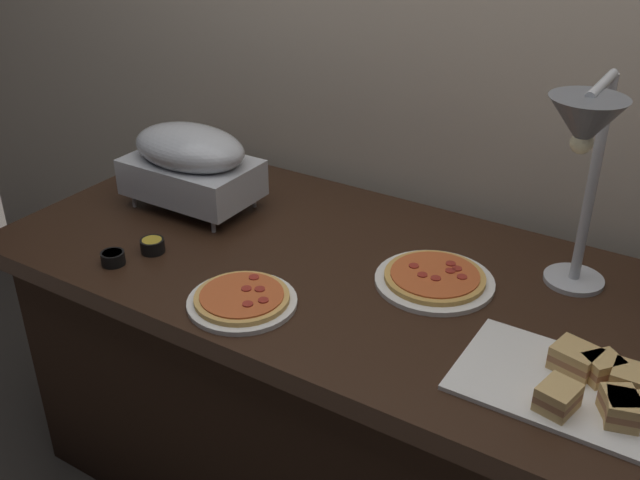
{
  "coord_description": "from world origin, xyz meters",
  "views": [
    {
      "loc": [
        0.72,
        -1.35,
        1.68
      ],
      "look_at": [
        -0.13,
        0.0,
        0.81
      ],
      "focal_mm": 41.09,
      "sensor_mm": 36.0,
      "label": 1
    }
  ],
  "objects_px": {
    "heat_lamp": "(585,144)",
    "pizza_plate_front": "(435,279)",
    "chafing_dish": "(191,162)",
    "sauce_cup_far": "(152,245)",
    "pizza_plate_center": "(242,300)",
    "sauce_cup_near": "(113,258)",
    "sandwich_platter": "(582,384)"
  },
  "relations": [
    {
      "from": "sandwich_platter",
      "to": "chafing_dish",
      "type": "bearing_deg",
      "value": 168.59
    },
    {
      "from": "heat_lamp",
      "to": "pizza_plate_front",
      "type": "height_order",
      "value": "heat_lamp"
    },
    {
      "from": "heat_lamp",
      "to": "pizza_plate_front",
      "type": "bearing_deg",
      "value": -174.01
    },
    {
      "from": "chafing_dish",
      "to": "sauce_cup_near",
      "type": "xyz_separation_m",
      "value": [
        0.04,
        -0.36,
        -0.12
      ]
    },
    {
      "from": "heat_lamp",
      "to": "sauce_cup_far",
      "type": "distance_m",
      "value": 1.06
    },
    {
      "from": "pizza_plate_front",
      "to": "sandwich_platter",
      "type": "bearing_deg",
      "value": -28.43
    },
    {
      "from": "chafing_dish",
      "to": "pizza_plate_center",
      "type": "distance_m",
      "value": 0.55
    },
    {
      "from": "sauce_cup_near",
      "to": "sauce_cup_far",
      "type": "distance_m",
      "value": 0.11
    },
    {
      "from": "pizza_plate_front",
      "to": "sauce_cup_near",
      "type": "bearing_deg",
      "value": -154.59
    },
    {
      "from": "heat_lamp",
      "to": "sauce_cup_far",
      "type": "bearing_deg",
      "value": -164.1
    },
    {
      "from": "heat_lamp",
      "to": "pizza_plate_center",
      "type": "height_order",
      "value": "heat_lamp"
    },
    {
      "from": "chafing_dish",
      "to": "sauce_cup_near",
      "type": "relative_size",
      "value": 6.15
    },
    {
      "from": "pizza_plate_center",
      "to": "sauce_cup_far",
      "type": "bearing_deg",
      "value": 168.07
    },
    {
      "from": "heat_lamp",
      "to": "pizza_plate_center",
      "type": "xyz_separation_m",
      "value": [
        -0.61,
        -0.34,
        -0.38
      ]
    },
    {
      "from": "pizza_plate_center",
      "to": "pizza_plate_front",
      "type": "bearing_deg",
      "value": 43.43
    },
    {
      "from": "chafing_dish",
      "to": "pizza_plate_front",
      "type": "relative_size",
      "value": 1.29
    },
    {
      "from": "pizza_plate_center",
      "to": "sandwich_platter",
      "type": "distance_m",
      "value": 0.73
    },
    {
      "from": "sauce_cup_near",
      "to": "sauce_cup_far",
      "type": "xyz_separation_m",
      "value": [
        0.04,
        0.1,
        0.0
      ]
    },
    {
      "from": "pizza_plate_center",
      "to": "heat_lamp",
      "type": "bearing_deg",
      "value": 29.39
    },
    {
      "from": "heat_lamp",
      "to": "sauce_cup_near",
      "type": "bearing_deg",
      "value": -159.62
    },
    {
      "from": "sandwich_platter",
      "to": "sauce_cup_near",
      "type": "bearing_deg",
      "value": -173.67
    },
    {
      "from": "heat_lamp",
      "to": "sauce_cup_near",
      "type": "height_order",
      "value": "heat_lamp"
    },
    {
      "from": "chafing_dish",
      "to": "sauce_cup_far",
      "type": "relative_size",
      "value": 5.93
    },
    {
      "from": "pizza_plate_center",
      "to": "sauce_cup_near",
      "type": "bearing_deg",
      "value": -176.23
    },
    {
      "from": "heat_lamp",
      "to": "sauce_cup_near",
      "type": "distance_m",
      "value": 1.12
    },
    {
      "from": "pizza_plate_front",
      "to": "sauce_cup_near",
      "type": "distance_m",
      "value": 0.79
    },
    {
      "from": "heat_lamp",
      "to": "pizza_plate_center",
      "type": "relative_size",
      "value": 2.05
    },
    {
      "from": "chafing_dish",
      "to": "sandwich_platter",
      "type": "distance_m",
      "value": 1.18
    },
    {
      "from": "heat_lamp",
      "to": "sandwich_platter",
      "type": "distance_m",
      "value": 0.46
    },
    {
      "from": "pizza_plate_front",
      "to": "sauce_cup_near",
      "type": "xyz_separation_m",
      "value": [
        -0.71,
        -0.34,
        0.01
      ]
    },
    {
      "from": "sandwich_platter",
      "to": "sauce_cup_far",
      "type": "height_order",
      "value": "sandwich_platter"
    },
    {
      "from": "chafing_dish",
      "to": "sauce_cup_near",
      "type": "distance_m",
      "value": 0.38
    }
  ]
}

